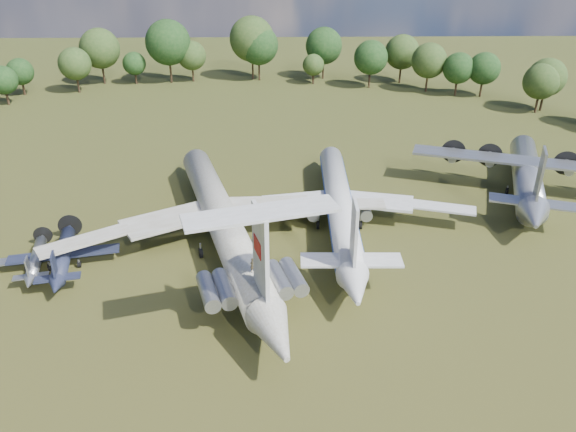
{
  "coord_description": "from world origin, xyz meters",
  "views": [
    {
      "loc": [
        6.36,
        -62.96,
        35.8
      ],
      "look_at": [
        7.65,
        -3.22,
        5.0
      ],
      "focal_mm": 35.0,
      "sensor_mm": 36.0,
      "label": 1
    }
  ],
  "objects_px": {
    "tu104_jet": "(339,209)",
    "small_prop_west": "(64,258)",
    "il62_airliner": "(223,226)",
    "small_prop_northwest": "(37,261)",
    "an12_transport": "(526,179)",
    "person_on_il62": "(252,265)"
  },
  "relations": [
    {
      "from": "il62_airliner",
      "to": "tu104_jet",
      "type": "bearing_deg",
      "value": 2.44
    },
    {
      "from": "tu104_jet",
      "to": "il62_airliner",
      "type": "bearing_deg",
      "value": -160.13
    },
    {
      "from": "il62_airliner",
      "to": "person_on_il62",
      "type": "relative_size",
      "value": 36.23
    },
    {
      "from": "tu104_jet",
      "to": "person_on_il62",
      "type": "relative_size",
      "value": 30.71
    },
    {
      "from": "il62_airliner",
      "to": "small_prop_west",
      "type": "height_order",
      "value": "il62_airliner"
    },
    {
      "from": "an12_transport",
      "to": "small_prop_northwest",
      "type": "height_order",
      "value": "an12_transport"
    },
    {
      "from": "tu104_jet",
      "to": "small_prop_northwest",
      "type": "bearing_deg",
      "value": -163.21
    },
    {
      "from": "small_prop_west",
      "to": "tu104_jet",
      "type": "bearing_deg",
      "value": 4.37
    },
    {
      "from": "tu104_jet",
      "to": "person_on_il62",
      "type": "xyz_separation_m",
      "value": [
        -10.75,
        -19.95,
        3.92
      ]
    },
    {
      "from": "il62_airliner",
      "to": "small_prop_northwest",
      "type": "distance_m",
      "value": 22.13
    },
    {
      "from": "il62_airliner",
      "to": "an12_transport",
      "type": "relative_size",
      "value": 1.49
    },
    {
      "from": "tu104_jet",
      "to": "an12_transport",
      "type": "distance_m",
      "value": 30.39
    },
    {
      "from": "tu104_jet",
      "to": "small_prop_northwest",
      "type": "relative_size",
      "value": 3.58
    },
    {
      "from": "tu104_jet",
      "to": "small_prop_west",
      "type": "height_order",
      "value": "tu104_jet"
    },
    {
      "from": "an12_transport",
      "to": "il62_airliner",
      "type": "bearing_deg",
      "value": -142.8
    },
    {
      "from": "small_prop_west",
      "to": "person_on_il62",
      "type": "relative_size",
      "value": 11.04
    },
    {
      "from": "tu104_jet",
      "to": "small_prop_northwest",
      "type": "distance_m",
      "value": 37.92
    },
    {
      "from": "an12_transport",
      "to": "small_prop_northwest",
      "type": "bearing_deg",
      "value": -144.37
    },
    {
      "from": "small_prop_west",
      "to": "small_prop_northwest",
      "type": "height_order",
      "value": "small_prop_west"
    },
    {
      "from": "il62_airliner",
      "to": "person_on_il62",
      "type": "bearing_deg",
      "value": -90.0
    },
    {
      "from": "small_prop_west",
      "to": "small_prop_northwest",
      "type": "xyz_separation_m",
      "value": [
        -3.16,
        -0.15,
        -0.28
      ]
    },
    {
      "from": "an12_transport",
      "to": "person_on_il62",
      "type": "xyz_separation_m",
      "value": [
        -39.67,
        -29.29,
        3.83
      ]
    }
  ]
}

